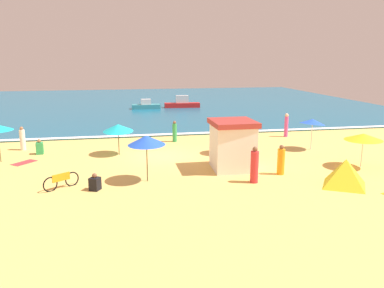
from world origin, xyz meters
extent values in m
plane|color=#EDBC60|center=(0.00, 0.00, 0.00)|extent=(60.00, 60.00, 0.00)
cube|color=#196084|center=(0.00, 28.00, 0.05)|extent=(60.00, 44.00, 0.10)
cube|color=white|center=(0.00, 6.30, 0.10)|extent=(57.00, 0.70, 0.01)
cube|color=white|center=(3.53, -3.55, 1.22)|extent=(2.25, 2.43, 2.45)
cube|color=#A5332D|center=(3.53, -3.55, 2.58)|extent=(2.31, 2.51, 0.27)
cylinder|color=#4C3823|center=(-1.23, -4.81, 1.14)|extent=(0.05, 0.05, 2.28)
cone|color=blue|center=(-1.23, -4.81, 2.09)|extent=(2.58, 2.58, 0.51)
cylinder|color=silver|center=(10.04, -0.13, 1.00)|extent=(0.05, 0.05, 2.01)
cone|color=blue|center=(10.04, -0.13, 1.89)|extent=(2.33, 2.32, 0.53)
cylinder|color=silver|center=(4.39, -0.24, 1.05)|extent=(0.05, 0.05, 2.10)
cone|color=#B733C6|center=(4.39, -0.24, 1.95)|extent=(1.78, 1.78, 0.40)
cylinder|color=#4C3823|center=(-2.59, 0.87, 0.95)|extent=(0.05, 0.05, 1.91)
cone|color=#19B7C6|center=(-2.59, 0.87, 1.73)|extent=(2.05, 2.07, 0.60)
cylinder|color=silver|center=(10.71, -4.61, 0.94)|extent=(0.05, 0.05, 1.88)
cone|color=yellow|center=(10.71, -4.61, 1.75)|extent=(2.46, 2.45, 0.39)
pyramid|color=yellow|center=(8.00, -7.33, 0.66)|extent=(2.32, 2.21, 1.33)
torus|color=black|center=(-4.84, -4.82, 0.33)|extent=(0.62, 0.47, 0.72)
torus|color=black|center=(-5.73, -5.47, 0.33)|extent=(0.62, 0.47, 0.72)
cube|color=orange|center=(-5.29, -5.14, 0.55)|extent=(0.75, 0.56, 0.36)
cube|color=green|center=(-7.54, 1.94, 0.38)|extent=(0.46, 0.46, 0.75)
sphere|color=#9E6B47|center=(-7.54, 1.94, 0.86)|extent=(0.24, 0.24, 0.24)
cylinder|color=red|center=(3.92, -6.00, 0.79)|extent=(0.54, 0.54, 1.58)
sphere|color=brown|center=(3.92, -6.00, 1.69)|extent=(0.25, 0.25, 0.25)
cylinder|color=white|center=(-8.85, 3.33, 0.68)|extent=(0.38, 0.38, 1.36)
sphere|color=#9E6B47|center=(-8.85, 3.33, 1.46)|extent=(0.23, 0.23, 0.23)
cylinder|color=#D84CA5|center=(10.16, 4.11, 0.78)|extent=(0.39, 0.39, 1.56)
sphere|color=beige|center=(10.16, 4.11, 1.68)|extent=(0.28, 0.28, 0.28)
cube|color=black|center=(-3.72, -5.67, 0.30)|extent=(0.59, 0.59, 0.61)
sphere|color=brown|center=(-3.72, -5.67, 0.71)|extent=(0.22, 0.22, 0.22)
cylinder|color=orange|center=(5.76, -4.97, 0.68)|extent=(0.55, 0.55, 1.37)
sphere|color=brown|center=(5.76, -4.97, 1.47)|extent=(0.23, 0.23, 0.23)
cylinder|color=green|center=(1.42, 3.94, 0.66)|extent=(0.45, 0.45, 1.32)
sphere|color=brown|center=(1.42, 3.94, 1.43)|extent=(0.23, 0.23, 0.23)
cube|color=red|center=(-8.08, -0.05, 0.01)|extent=(1.44, 1.54, 0.01)
cube|color=red|center=(4.99, 22.16, 0.38)|extent=(4.30, 1.21, 0.55)
cube|color=silver|center=(4.99, 22.16, 1.10)|extent=(1.52, 0.65, 0.90)
cube|color=teal|center=(0.64, 21.82, 0.36)|extent=(3.28, 1.16, 0.51)
cube|color=silver|center=(0.64, 21.82, 0.92)|extent=(1.15, 0.69, 0.62)
camera|label=1|loc=(-2.47, -23.11, 6.06)|focal=35.80mm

